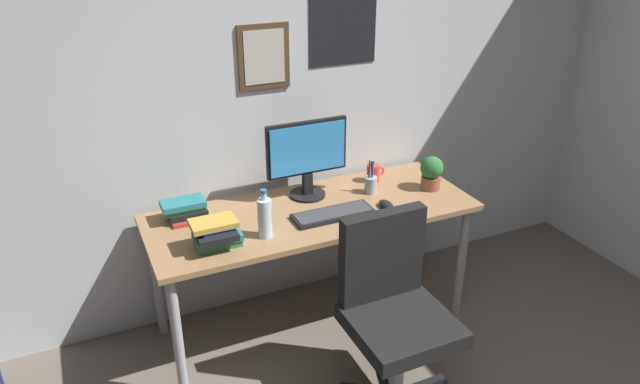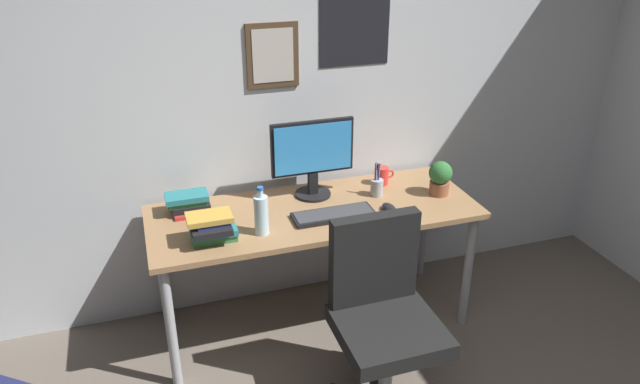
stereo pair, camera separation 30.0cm
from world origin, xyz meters
TOP-DOWN VIEW (x-y plane):
  - wall_back at (0.00, 2.15)m, footprint 4.40×0.10m
  - desk at (-0.01, 1.74)m, footprint 1.75×0.66m
  - office_chair at (0.11, 1.08)m, footprint 0.55×0.57m
  - monitor at (0.03, 1.91)m, footprint 0.46×0.20m
  - keyboard at (0.06, 1.63)m, footprint 0.43×0.15m
  - computer_mouse at (0.36, 1.60)m, footprint 0.06×0.11m
  - water_bottle at (-0.33, 1.58)m, footprint 0.07×0.07m
  - coffee_mug_near at (0.46, 1.93)m, footprint 0.11×0.08m
  - potted_plant at (0.71, 1.71)m, footprint 0.13×0.13m
  - pen_cup at (0.37, 1.80)m, footprint 0.07×0.07m
  - book_stack_left at (-0.58, 1.58)m, footprint 0.23×0.17m
  - book_stack_right at (-0.65, 1.92)m, footprint 0.22×0.17m

SIDE VIEW (x-z plane):
  - office_chair at x=0.11m, z-range 0.05..1.00m
  - desk at x=-0.01m, z-range 0.29..1.03m
  - keyboard at x=0.06m, z-range 0.74..0.76m
  - computer_mouse at x=0.36m, z-range 0.74..0.77m
  - coffee_mug_near at x=0.46m, z-range 0.74..0.84m
  - book_stack_right at x=-0.65m, z-range 0.74..0.84m
  - pen_cup at x=0.37m, z-range 0.69..0.89m
  - book_stack_left at x=-0.58m, z-range 0.74..0.88m
  - potted_plant at x=0.71m, z-range 0.74..0.94m
  - water_bottle at x=-0.33m, z-range 0.72..0.97m
  - monitor at x=0.03m, z-range 0.76..1.19m
  - wall_back at x=0.00m, z-range 0.00..2.60m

